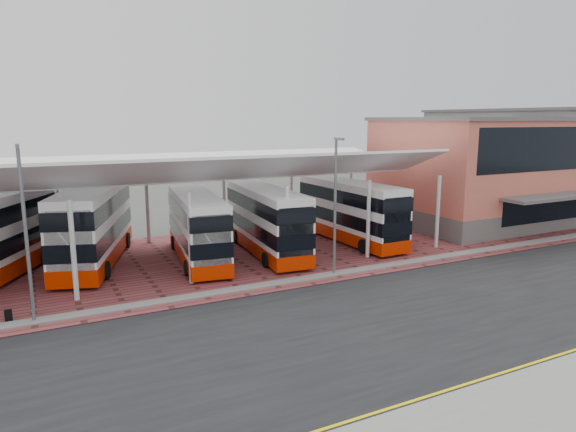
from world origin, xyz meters
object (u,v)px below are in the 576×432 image
at_px(bus_5, 350,212).
at_px(bus_2, 94,225).
at_px(terminal, 489,170).
at_px(bus_3, 197,228).
at_px(bus_4, 266,221).

bearing_deg(bus_5, bus_2, 171.40).
relative_size(bus_2, bus_5, 1.10).
relative_size(terminal, bus_3, 1.72).
height_order(bus_4, bus_5, bus_5).
bearing_deg(bus_4, bus_5, 7.36).
xyz_separation_m(bus_4, bus_5, (7.00, 0.25, 0.03)).
distance_m(bus_2, bus_3, 6.44).
height_order(bus_2, bus_5, bus_2).
bearing_deg(bus_2, terminal, 16.23).
height_order(bus_2, bus_4, bus_2).
bearing_deg(terminal, bus_2, 177.60).
bearing_deg(bus_5, bus_3, 178.78).
xyz_separation_m(bus_2, bus_5, (17.74, -2.46, -0.19)).
relative_size(terminal, bus_2, 1.52).
xyz_separation_m(terminal, bus_3, (-27.24, -0.96, -2.46)).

